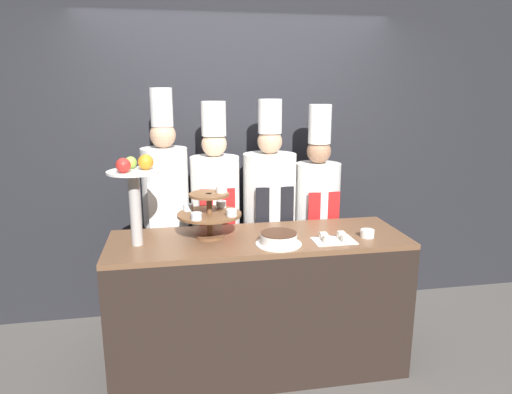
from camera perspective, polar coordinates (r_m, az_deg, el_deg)
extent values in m
cube|color=#232328|center=(3.86, -2.29, 5.75)|extent=(10.00, 0.06, 2.80)
cube|color=black|center=(3.22, 0.32, -13.44)|extent=(1.96, 0.65, 0.92)
cube|color=brown|center=(3.03, 0.34, -5.35)|extent=(1.96, 0.65, 0.03)
cylinder|color=brown|center=(3.05, -5.78, -4.85)|extent=(0.19, 0.19, 0.02)
cylinder|color=brown|center=(3.00, -5.84, -2.31)|extent=(0.04, 0.04, 0.30)
cylinder|color=brown|center=(3.00, -5.84, -2.18)|extent=(0.42, 0.42, 0.02)
cylinder|color=brown|center=(2.97, -5.90, 0.29)|extent=(0.26, 0.26, 0.02)
cylinder|color=silver|center=(2.92, -3.06, -1.96)|extent=(0.07, 0.07, 0.04)
cylinder|color=gold|center=(2.92, -3.06, -2.09)|extent=(0.06, 0.06, 0.03)
cylinder|color=silver|center=(3.13, -4.39, -0.90)|extent=(0.07, 0.07, 0.04)
cylinder|color=beige|center=(3.13, -4.39, -1.02)|extent=(0.06, 0.06, 0.03)
cylinder|color=silver|center=(3.08, -8.50, -1.29)|extent=(0.07, 0.07, 0.04)
cylinder|color=green|center=(3.08, -8.50, -1.41)|extent=(0.06, 0.06, 0.03)
cylinder|color=silver|center=(2.86, -7.46, -2.40)|extent=(0.07, 0.07, 0.04)
cylinder|color=red|center=(2.86, -7.46, -2.53)|extent=(0.06, 0.06, 0.03)
cylinder|color=white|center=(2.99, -4.33, 0.96)|extent=(0.07, 0.07, 0.04)
cylinder|color=#B2ADA8|center=(2.92, -14.84, -1.52)|extent=(0.07, 0.07, 0.46)
cylinder|color=white|center=(2.87, -15.13, 3.06)|extent=(0.32, 0.32, 0.01)
sphere|color=orange|center=(2.87, -13.63, 4.26)|extent=(0.09, 0.09, 0.09)
sphere|color=#84B742|center=(2.94, -15.41, 4.18)|extent=(0.08, 0.08, 0.08)
sphere|color=red|center=(2.80, -16.26, 3.82)|extent=(0.09, 0.09, 0.09)
cylinder|color=white|center=(2.89, 2.84, -5.87)|extent=(0.29, 0.29, 0.01)
cylinder|color=white|center=(2.88, 2.85, -5.20)|extent=(0.23, 0.23, 0.06)
cylinder|color=#472819|center=(2.87, 2.86, -4.53)|extent=(0.23, 0.23, 0.01)
cylinder|color=white|center=(3.11, 13.75, -4.44)|extent=(0.09, 0.09, 0.05)
cube|color=white|center=(2.99, 9.71, -5.41)|extent=(0.27, 0.18, 0.01)
cube|color=silver|center=(2.94, 8.85, -5.25)|extent=(0.04, 0.04, 0.04)
cube|color=silver|center=(2.98, 11.06, -5.08)|extent=(0.04, 0.04, 0.04)
cube|color=silver|center=(3.00, 8.41, -4.82)|extent=(0.04, 0.04, 0.04)
cube|color=silver|center=(3.04, 10.59, -4.67)|extent=(0.04, 0.04, 0.04)
cube|color=black|center=(3.71, -10.74, -10.05)|extent=(0.26, 0.14, 0.91)
cylinder|color=silver|center=(3.48, -11.28, 1.26)|extent=(0.34, 0.34, 0.58)
cube|color=white|center=(3.35, -11.22, -1.27)|extent=(0.24, 0.01, 0.37)
sphere|color=tan|center=(3.42, -11.57, 7.60)|extent=(0.19, 0.19, 0.19)
cylinder|color=white|center=(3.41, -11.74, 10.94)|extent=(0.16, 0.16, 0.28)
cube|color=#28282D|center=(3.73, -4.89, -10.07)|extent=(0.28, 0.15, 0.87)
cylinder|color=white|center=(3.51, -5.12, 0.59)|extent=(0.37, 0.37, 0.55)
cube|color=red|center=(3.36, -4.81, -1.89)|extent=(0.26, 0.01, 0.35)
sphere|color=#DBB28E|center=(3.44, -5.25, 6.60)|extent=(0.19, 0.19, 0.19)
cylinder|color=white|center=(3.43, -5.32, 9.73)|extent=(0.18, 0.18, 0.25)
cube|color=#38332D|center=(3.79, 1.62, -9.76)|extent=(0.31, 0.17, 0.85)
cylinder|color=white|center=(3.57, 1.69, 0.82)|extent=(0.41, 0.41, 0.58)
cube|color=black|center=(3.41, 2.35, -1.79)|extent=(0.29, 0.01, 0.37)
sphere|color=tan|center=(3.50, 1.73, 6.96)|extent=(0.19, 0.19, 0.19)
cylinder|color=white|center=(3.49, 1.76, 10.05)|extent=(0.18, 0.18, 0.26)
cube|color=black|center=(3.89, 7.38, -9.41)|extent=(0.27, 0.15, 0.83)
cylinder|color=silver|center=(3.68, 7.70, 0.25)|extent=(0.35, 0.35, 0.51)
cube|color=red|center=(3.55, 8.47, -1.98)|extent=(0.25, 0.01, 0.33)
sphere|color=#A37556|center=(3.62, 7.87, 5.67)|extent=(0.19, 0.19, 0.19)
cylinder|color=white|center=(3.59, 7.98, 9.01)|extent=(0.18, 0.18, 0.30)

